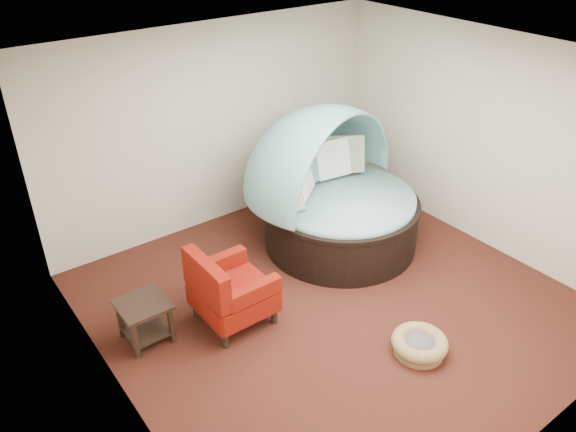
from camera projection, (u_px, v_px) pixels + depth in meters
floor at (332, 302)px, 6.60m from camera, size 5.00×5.00×0.00m
wall_back at (216, 127)px, 7.61m from camera, size 5.00×0.00×5.00m
wall_front at (560, 325)px, 4.16m from camera, size 5.00×0.00×5.00m
wall_left at (108, 284)px, 4.59m from camera, size 0.00×5.00×5.00m
wall_right at (485, 141)px, 7.18m from camera, size 0.00×5.00×5.00m
ceiling at (345, 64)px, 5.18m from camera, size 5.00×5.00×0.00m
canopy_daybed at (335, 184)px, 7.30m from camera, size 2.55×2.50×1.88m
pet_basket at (419, 344)px, 5.83m from camera, size 0.73×0.73×0.21m
red_armchair at (229, 291)px, 6.09m from camera, size 0.80×0.81×0.93m
side_table at (145, 316)px, 5.90m from camera, size 0.51×0.51×0.48m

